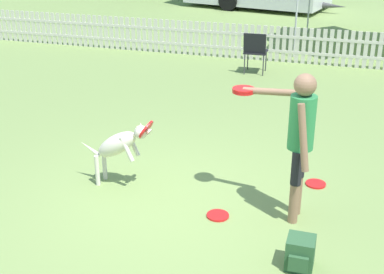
{
  "coord_description": "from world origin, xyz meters",
  "views": [
    {
      "loc": [
        1.82,
        -5.19,
        3.23
      ],
      "look_at": [
        0.12,
        0.23,
        0.81
      ],
      "focal_mm": 50.0,
      "sensor_mm": 36.0,
      "label": 1
    }
  ],
  "objects": [
    {
      "name": "leaping_dog",
      "position": [
        -0.83,
        0.28,
        0.57
      ],
      "size": [
        1.02,
        0.3,
        0.94
      ],
      "rotation": [
        0.0,
        0.0,
        -1.62
      ],
      "color": "beige",
      "rests_on": "ground_plane"
    },
    {
      "name": "frisbee_near_handler",
      "position": [
        0.53,
        -0.08,
        0.01
      ],
      "size": [
        0.26,
        0.26,
        0.02
      ],
      "color": "red",
      "rests_on": "ground_plane"
    },
    {
      "name": "picket_fence",
      "position": [
        0.0,
        6.92,
        0.41
      ],
      "size": [
        18.18,
        0.04,
        0.81
      ],
      "color": "beige",
      "rests_on": "ground_plane"
    },
    {
      "name": "backpack_on_grass",
      "position": [
        1.53,
        -0.75,
        0.16
      ],
      "size": [
        0.27,
        0.3,
        0.32
      ],
      "color": "#2D5633",
      "rests_on": "ground_plane"
    },
    {
      "name": "frisbee_near_dog",
      "position": [
        1.52,
        1.04,
        0.01
      ],
      "size": [
        0.26,
        0.26,
        0.02
      ],
      "color": "red",
      "rests_on": "ground_plane"
    },
    {
      "name": "handler_person",
      "position": [
        1.32,
        0.18,
        1.07
      ],
      "size": [
        0.98,
        0.71,
        1.7
      ],
      "rotation": [
        0.0,
        0.0,
        1.52
      ],
      "color": "#8C664C",
      "rests_on": "ground_plane"
    },
    {
      "name": "folding_chair_center",
      "position": [
        -0.22,
        5.77,
        0.54
      ],
      "size": [
        0.49,
        0.51,
        0.89
      ],
      "rotation": [
        0.0,
        0.0,
        3.18
      ],
      "color": "#333338",
      "rests_on": "ground_plane"
    },
    {
      "name": "ground_plane",
      "position": [
        0.0,
        0.0,
        0.0
      ],
      "size": [
        240.0,
        240.0,
        0.0
      ],
      "primitive_type": "plane",
      "color": "olive"
    }
  ]
}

